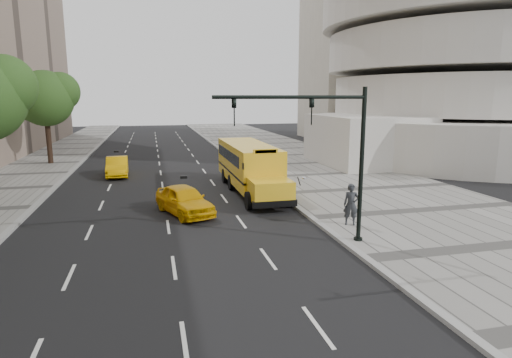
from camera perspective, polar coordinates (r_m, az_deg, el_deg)
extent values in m
plane|color=black|center=(25.50, -9.83, -2.90)|extent=(140.00, 140.00, 0.00)
cube|color=gray|center=(28.83, 14.69, -1.35)|extent=(12.00, 140.00, 0.15)
cube|color=gray|center=(26.54, 3.20, -2.04)|extent=(0.30, 140.00, 0.15)
cube|color=gray|center=(26.24, -27.56, -3.44)|extent=(0.30, 140.00, 0.15)
cylinder|color=silver|center=(50.12, 25.49, 5.25)|extent=(32.00, 32.00, 4.00)
cylinder|color=silver|center=(49.96, 25.88, 9.93)|extent=(26.00, 26.00, 3.60)
cylinder|color=silver|center=(50.15, 26.29, 14.72)|extent=(27.60, 27.60, 3.60)
cylinder|color=silver|center=(50.68, 26.71, 19.44)|extent=(29.20, 29.20, 3.60)
cube|color=beige|center=(66.75, 13.69, 20.51)|extent=(14.00, 12.00, 35.00)
cube|color=silver|center=(39.57, 14.39, 5.03)|extent=(8.00, 10.00, 4.40)
sphere|color=#214115|center=(27.58, -30.55, 10.63)|extent=(3.41, 3.41, 3.41)
cylinder|color=black|center=(42.44, -25.94, 5.22)|extent=(0.44, 0.44, 5.23)
sphere|color=#214115|center=(42.30, -26.31, 9.62)|extent=(4.87, 4.87, 4.87)
sphere|color=#214115|center=(42.36, -24.66, 10.56)|extent=(3.41, 3.41, 3.41)
sphere|color=#214115|center=(42.13, -27.69, 8.95)|extent=(3.17, 3.17, 3.17)
cube|color=yellow|center=(28.06, -1.08, 2.21)|extent=(2.50, 9.00, 2.45)
cube|color=yellow|center=(22.93, 1.94, -1.47)|extent=(2.20, 2.00, 1.10)
cube|color=black|center=(22.24, 2.54, -3.32)|extent=(2.38, 0.25, 0.35)
cube|color=black|center=(28.14, -1.08, 1.16)|extent=(2.52, 9.00, 0.12)
cube|color=black|center=(23.73, 1.26, 1.78)|extent=(2.05, 0.10, 0.90)
cube|color=black|center=(28.48, -1.31, 3.31)|extent=(2.52, 7.50, 0.70)
cube|color=yellow|center=(23.60, 1.28, 3.69)|extent=(1.40, 0.12, 0.28)
ellipsoid|color=silver|center=(21.93, 6.76, 0.02)|extent=(0.32, 0.32, 0.14)
cylinder|color=black|center=(22.09, 5.97, -0.41)|extent=(0.36, 0.47, 0.58)
cylinder|color=black|center=(23.08, -0.98, -2.91)|extent=(0.30, 1.00, 1.00)
cylinder|color=black|center=(23.67, 4.37, -2.59)|extent=(0.30, 1.00, 1.00)
cylinder|color=black|center=(28.06, -3.32, -0.45)|extent=(0.30, 1.00, 1.00)
cylinder|color=black|center=(28.54, 1.14, -0.24)|extent=(0.30, 1.00, 1.00)
cylinder|color=black|center=(30.48, -4.18, 0.45)|extent=(0.30, 1.00, 1.00)
cylinder|color=black|center=(30.92, -0.04, 0.63)|extent=(0.30, 1.00, 1.00)
imported|color=#DEA003|center=(22.50, -9.53, -2.76)|extent=(3.20, 4.79, 1.51)
imported|color=#DEA003|center=(34.60, -18.02, 1.59)|extent=(1.75, 4.54, 1.47)
imported|color=#292C30|center=(20.28, 12.56, -3.33)|extent=(0.83, 0.70, 1.94)
cylinder|color=black|center=(17.74, 13.87, 1.47)|extent=(0.18, 0.18, 6.40)
cylinder|color=black|center=(18.48, 13.43, -7.98)|extent=(0.36, 0.36, 0.25)
cylinder|color=black|center=(16.34, 4.78, 10.83)|extent=(6.00, 0.14, 0.14)
imported|color=black|center=(16.62, 7.40, 8.88)|extent=(0.16, 0.20, 1.00)
imported|color=black|center=(15.79, -2.94, 8.86)|extent=(0.16, 0.20, 1.00)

